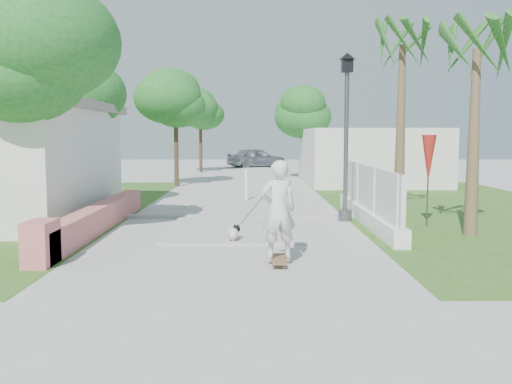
{
  "coord_description": "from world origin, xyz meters",
  "views": [
    {
      "loc": [
        0.4,
        -9.65,
        2.28
      ],
      "look_at": [
        0.48,
        2.24,
        1.1
      ],
      "focal_mm": 40.0,
      "sensor_mm": 36.0,
      "label": 1
    }
  ],
  "objects_px": {
    "street_lamp": "(346,130)",
    "parked_car": "(256,158)",
    "skateboarder": "(255,213)",
    "dog": "(233,233)",
    "bollard": "(246,185)",
    "patio_umbrella": "(429,160)"
  },
  "relations": [
    {
      "from": "bollard",
      "to": "dog",
      "type": "relative_size",
      "value": 2.04
    },
    {
      "from": "street_lamp",
      "to": "bollard",
      "type": "xyz_separation_m",
      "value": [
        -2.7,
        4.5,
        -1.84
      ]
    },
    {
      "from": "street_lamp",
      "to": "parked_car",
      "type": "relative_size",
      "value": 1.07
    },
    {
      "from": "skateboarder",
      "to": "dog",
      "type": "bearing_deg",
      "value": -81.58
    },
    {
      "from": "bollard",
      "to": "parked_car",
      "type": "bearing_deg",
      "value": 88.61
    },
    {
      "from": "bollard",
      "to": "parked_car",
      "type": "relative_size",
      "value": 0.26
    },
    {
      "from": "bollard",
      "to": "street_lamp",
      "type": "bearing_deg",
      "value": -59.04
    },
    {
      "from": "dog",
      "to": "bollard",
      "type": "bearing_deg",
      "value": 109.87
    },
    {
      "from": "patio_umbrella",
      "to": "dog",
      "type": "xyz_separation_m",
      "value": [
        -4.8,
        -2.17,
        -1.48
      ]
    },
    {
      "from": "patio_umbrella",
      "to": "dog",
      "type": "distance_m",
      "value": 5.47
    },
    {
      "from": "patio_umbrella",
      "to": "bollard",
      "type": "bearing_deg",
      "value": 129.91
    },
    {
      "from": "bollard",
      "to": "dog",
      "type": "distance_m",
      "value": 7.68
    },
    {
      "from": "street_lamp",
      "to": "bollard",
      "type": "relative_size",
      "value": 4.07
    },
    {
      "from": "bollard",
      "to": "patio_umbrella",
      "type": "relative_size",
      "value": 0.47
    },
    {
      "from": "bollard",
      "to": "parked_car",
      "type": "xyz_separation_m",
      "value": [
        0.51,
        21.05,
        0.13
      ]
    },
    {
      "from": "street_lamp",
      "to": "bollard",
      "type": "height_order",
      "value": "street_lamp"
    },
    {
      "from": "street_lamp",
      "to": "bollard",
      "type": "distance_m",
      "value": 5.56
    },
    {
      "from": "skateboarder",
      "to": "parked_car",
      "type": "xyz_separation_m",
      "value": [
        0.26,
        29.94,
        -0.1
      ]
    },
    {
      "from": "skateboarder",
      "to": "street_lamp",
      "type": "bearing_deg",
      "value": -130.92
    },
    {
      "from": "bollard",
      "to": "patio_umbrella",
      "type": "height_order",
      "value": "patio_umbrella"
    },
    {
      "from": "street_lamp",
      "to": "patio_umbrella",
      "type": "height_order",
      "value": "street_lamp"
    },
    {
      "from": "skateboarder",
      "to": "dog",
      "type": "height_order",
      "value": "skateboarder"
    }
  ]
}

